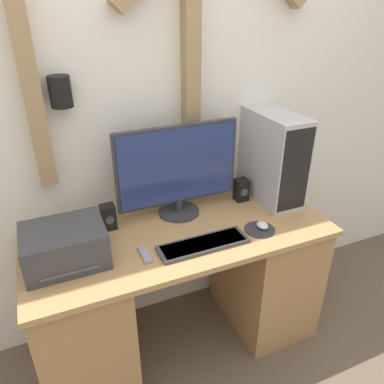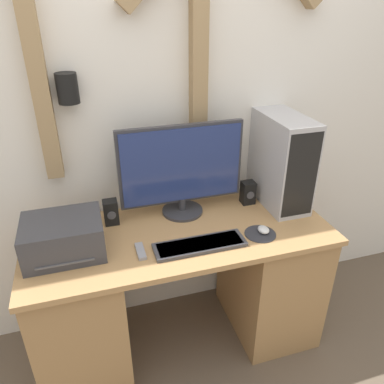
{
  "view_description": "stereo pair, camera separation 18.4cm",
  "coord_description": "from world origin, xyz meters",
  "views": [
    {
      "loc": [
        -0.58,
        -1.17,
        1.87
      ],
      "look_at": [
        0.06,
        0.32,
        1.01
      ],
      "focal_mm": 35.0,
      "sensor_mm": 36.0,
      "label": 1
    },
    {
      "loc": [
        -0.41,
        -1.23,
        1.87
      ],
      "look_at": [
        0.06,
        0.32,
        1.01
      ],
      "focal_mm": 35.0,
      "sensor_mm": 36.0,
      "label": 2
    }
  ],
  "objects": [
    {
      "name": "desk",
      "position": [
        0.0,
        0.32,
        0.41
      ],
      "size": [
        1.56,
        0.65,
        0.79
      ],
      "color": "tan",
      "rests_on": "ground_plane"
    },
    {
      "name": "keyboard",
      "position": [
        0.06,
        0.17,
        0.8
      ],
      "size": [
        0.45,
        0.14,
        0.02
      ],
      "color": "#3D3D42",
      "rests_on": "desk"
    },
    {
      "name": "computer_tower",
      "position": [
        0.63,
        0.48,
        1.05
      ],
      "size": [
        0.2,
        0.46,
        0.52
      ],
      "color": "#B2B2B7",
      "rests_on": "desk"
    },
    {
      "name": "wall_back",
      "position": [
        0.0,
        0.7,
        1.37
      ],
      "size": [
        6.4,
        0.15,
        2.7
      ],
      "color": "white",
      "rests_on": "ground_plane"
    },
    {
      "name": "remote_control",
      "position": [
        -0.23,
        0.21,
        0.8
      ],
      "size": [
        0.04,
        0.13,
        0.02
      ],
      "color": "gray",
      "rests_on": "desk"
    },
    {
      "name": "mousepad",
      "position": [
        0.38,
        0.18,
        0.79
      ],
      "size": [
        0.16,
        0.16,
        0.0
      ],
      "color": "#2D2D33",
      "rests_on": "desk"
    },
    {
      "name": "printer",
      "position": [
        -0.56,
        0.31,
        0.88
      ],
      "size": [
        0.36,
        0.29,
        0.17
      ],
      "color": "#38383D",
      "rests_on": "desk"
    },
    {
      "name": "monitor",
      "position": [
        0.06,
        0.51,
        1.06
      ],
      "size": [
        0.67,
        0.23,
        0.5
      ],
      "color": "#333338",
      "rests_on": "desk"
    },
    {
      "name": "speaker_left",
      "position": [
        -0.33,
        0.51,
        0.86
      ],
      "size": [
        0.07,
        0.07,
        0.13
      ],
      "color": "black",
      "rests_on": "desk"
    },
    {
      "name": "mouse",
      "position": [
        0.4,
        0.19,
        0.81
      ],
      "size": [
        0.06,
        0.07,
        0.03
      ],
      "color": "silver",
      "rests_on": "mousepad"
    },
    {
      "name": "speaker_right",
      "position": [
        0.46,
        0.5,
        0.86
      ],
      "size": [
        0.07,
        0.07,
        0.13
      ],
      "color": "black",
      "rests_on": "desk"
    }
  ]
}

